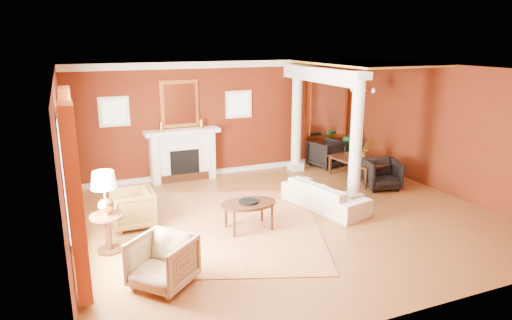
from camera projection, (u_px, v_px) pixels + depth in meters
name	position (u px, v px, depth m)	size (l,w,h in m)	color
ground	(289.00, 218.00, 9.05)	(8.00, 8.00, 0.00)	brown
room_shell	(291.00, 118.00, 8.52)	(8.04, 7.04, 2.92)	#511C0B
fireplace	(183.00, 155.00, 11.35)	(1.85, 0.42, 1.29)	white
overmantel_mirror	(180.00, 104.00, 11.15)	(0.95, 0.07, 1.15)	gold
flank_window_left	(114.00, 112.00, 10.60)	(0.70, 0.07, 0.70)	white
flank_window_right	(239.00, 104.00, 11.76)	(0.70, 0.07, 0.70)	white
left_window	(72.00, 181.00, 6.69)	(0.21, 2.55, 2.60)	white
column_front	(356.00, 138.00, 9.58)	(0.36, 0.36, 2.80)	white
column_back	(297.00, 118.00, 11.98)	(0.36, 0.36, 2.80)	white
header_beam	(320.00, 75.00, 10.69)	(0.30, 3.20, 0.32)	white
amber_ceiling	(365.00, 63.00, 10.93)	(2.30, 3.40, 0.04)	gold
dining_mirror	(327.00, 108.00, 12.80)	(1.30, 0.07, 1.70)	gold
chandelier	(364.00, 89.00, 11.15)	(0.60, 0.62, 0.75)	#B87F3A
crown_trim	(229.00, 64.00, 11.40)	(8.00, 0.08, 0.16)	white
base_trim	(231.00, 170.00, 12.11)	(8.00, 0.08, 0.12)	white
rug	(239.00, 226.00, 8.65)	(2.97, 3.96, 0.02)	maroon
sofa	(325.00, 191.00, 9.48)	(1.94, 0.57, 0.76)	white
armchair_leopard	(132.00, 207.00, 8.54)	(0.77, 0.72, 0.79)	black
armchair_stripe	(162.00, 260.00, 6.48)	(0.79, 0.74, 0.81)	tan
coffee_table	(249.00, 205.00, 8.39)	(1.06, 1.06, 0.53)	#311A0D
coffee_book	(247.00, 196.00, 8.34)	(0.18, 0.02, 0.25)	#311A0D
side_table	(105.00, 199.00, 7.40)	(0.56, 0.56, 1.39)	#311A0D
dining_table	(359.00, 164.00, 11.39)	(1.51, 0.53, 0.84)	#311A0D
dining_chair_near	(382.00, 173.00, 10.72)	(0.75, 0.71, 0.78)	black
dining_chair_far	(326.00, 152.00, 12.60)	(0.79, 0.74, 0.81)	black
green_urn	(347.00, 153.00, 12.85)	(0.34, 0.34, 0.82)	#133C1C
potted_plant	(363.00, 139.00, 11.25)	(0.49, 0.54, 0.42)	#26591E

